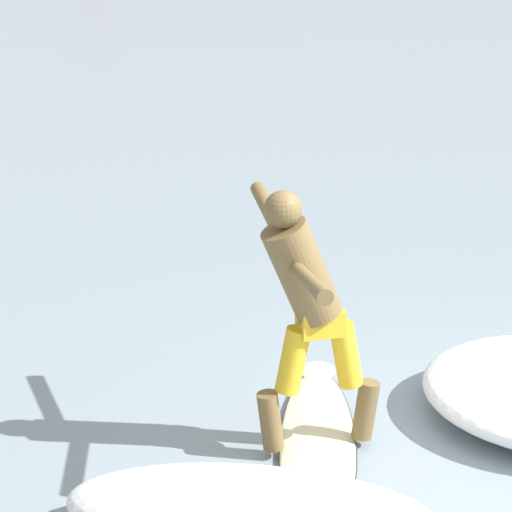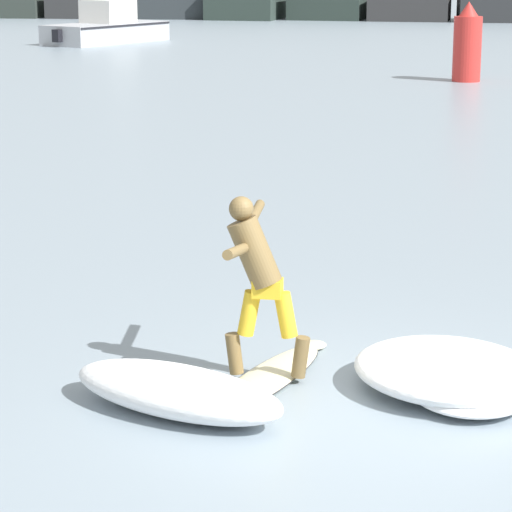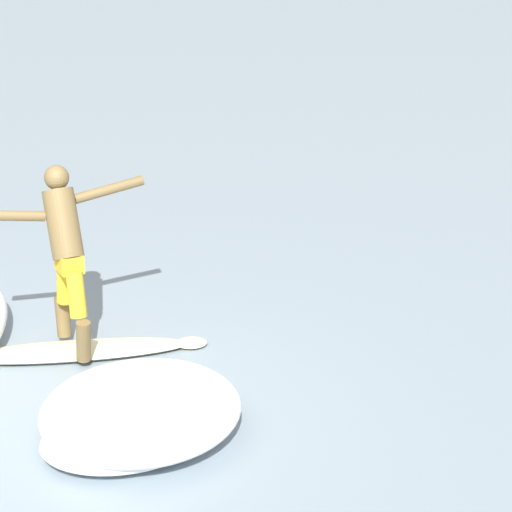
% 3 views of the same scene
% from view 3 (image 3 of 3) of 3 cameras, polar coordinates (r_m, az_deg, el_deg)
% --- Properties ---
extents(ground_plane, '(200.00, 200.00, 0.00)m').
position_cam_3_polar(ground_plane, '(10.13, -11.09, -7.29)').
color(ground_plane, '#8494A0').
extents(surfboard, '(1.03, 2.27, 0.20)m').
position_cam_3_polar(surfboard, '(11.08, -8.36, -4.43)').
color(surfboard, beige).
rests_on(surfboard, ground).
extents(surfer, '(0.78, 1.58, 1.65)m').
position_cam_3_polar(surfer, '(10.79, -8.98, 0.59)').
color(surfer, brown).
rests_on(surfer, surfboard).
extents(wave_foam_at_nose, '(2.35, 2.32, 0.38)m').
position_cam_3_polar(wave_foam_at_nose, '(9.63, -5.44, -7.23)').
color(wave_foam_at_nose, white).
rests_on(wave_foam_at_nose, ground).
extents(wave_foam_beside, '(1.11, 1.35, 0.19)m').
position_cam_3_polar(wave_foam_beside, '(9.45, -6.22, -8.47)').
color(wave_foam_beside, white).
rests_on(wave_foam_beside, ground).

